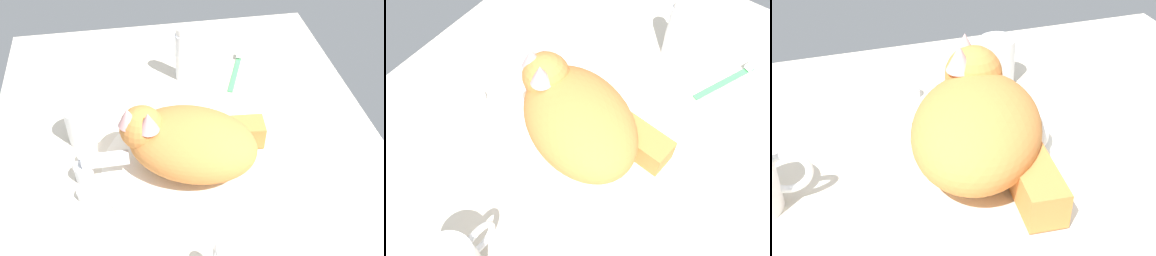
{
  "view_description": "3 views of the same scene",
  "coord_description": "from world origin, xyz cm",
  "views": [
    {
      "loc": [
        -58.75,
        9.83,
        67.14
      ],
      "look_at": [
        2.94,
        -0.45,
        7.51
      ],
      "focal_mm": 41.71,
      "sensor_mm": 36.0,
      "label": 1
    },
    {
      "loc": [
        -30.88,
        -22.72,
        64.37
      ],
      "look_at": [
        -1.23,
        -0.63,
        6.23
      ],
      "focal_mm": 37.71,
      "sensor_mm": 36.0,
      "label": 2
    },
    {
      "loc": [
        -18.92,
        -54.21,
        46.26
      ],
      "look_at": [
        -2.11,
        -0.89,
        7.4
      ],
      "focal_mm": 48.17,
      "sensor_mm": 36.0,
      "label": 3
    }
  ],
  "objects": [
    {
      "name": "sink_basin",
      "position": [
        0.0,
        0.0,
        0.34
      ],
      "size": [
        36.12,
        36.12,
        0.69
      ],
      "primitive_type": "cylinder",
      "color": "white",
      "rests_on": "ground_plane"
    },
    {
      "name": "ground_plane",
      "position": [
        0.0,
        0.0,
        -1.5
      ],
      "size": [
        110.0,
        82.5,
        3.0
      ],
      "primitive_type": "cube",
      "color": "beige"
    },
    {
      "name": "cat",
      "position": [
        0.68,
        0.79,
        6.6
      ],
      "size": [
        26.26,
        30.78,
        14.37
      ],
      "color": "#D17F3D",
      "rests_on": "sink_basin"
    },
    {
      "name": "faucet",
      "position": [
        0.0,
        19.68,
        2.52
      ],
      "size": [
        11.91,
        10.68,
        5.72
      ],
      "color": "silver",
      "rests_on": "ground_plane"
    },
    {
      "name": "rinse_cup",
      "position": [
        11.0,
        21.32,
        4.29
      ],
      "size": [
        6.21,
        6.21,
        8.58
      ],
      "color": "white",
      "rests_on": "ground_plane"
    }
  ]
}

